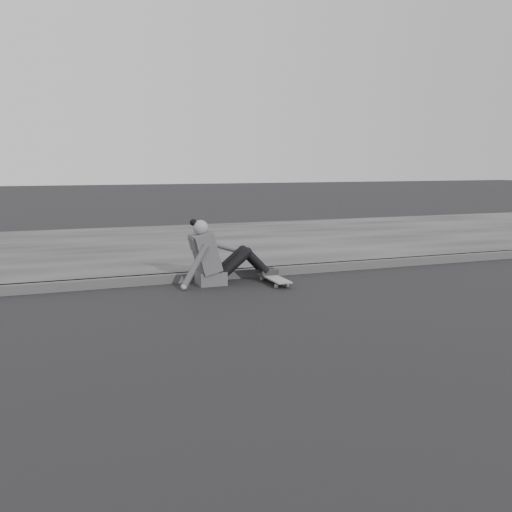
{
  "coord_description": "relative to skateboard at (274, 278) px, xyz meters",
  "views": [
    {
      "loc": [
        -2.95,
        -4.84,
        1.58
      ],
      "look_at": [
        -0.6,
        1.39,
        0.5
      ],
      "focal_mm": 40.0,
      "sensor_mm": 36.0,
      "label": 1
    }
  ],
  "objects": [
    {
      "name": "ground",
      "position": [
        0.1,
        -2.04,
        -0.07
      ],
      "size": [
        80.0,
        80.0,
        0.0
      ],
      "primitive_type": "plane",
      "color": "black",
      "rests_on": "ground"
    },
    {
      "name": "curb",
      "position": [
        0.1,
        0.54,
        -0.01
      ],
      "size": [
        24.0,
        0.16,
        0.12
      ],
      "primitive_type": "cube",
      "color": "#434343",
      "rests_on": "ground"
    },
    {
      "name": "sidewalk",
      "position": [
        0.1,
        3.56,
        -0.01
      ],
      "size": [
        24.0,
        6.0,
        0.12
      ],
      "primitive_type": "cube",
      "color": "#3B3B3B",
      "rests_on": "ground"
    },
    {
      "name": "skateboard",
      "position": [
        0.0,
        0.0,
        0.0
      ],
      "size": [
        0.2,
        0.78,
        0.09
      ],
      "color": "#9F9F9A",
      "rests_on": "ground"
    },
    {
      "name": "seated_woman",
      "position": [
        -0.73,
        0.25,
        0.29
      ],
      "size": [
        1.38,
        0.46,
        0.88
      ],
      "color": "#49494B",
      "rests_on": "ground"
    }
  ]
}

